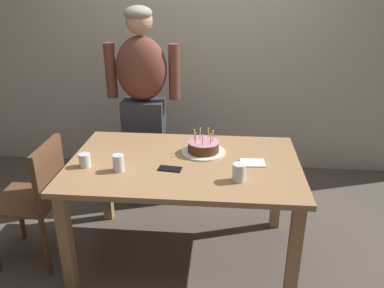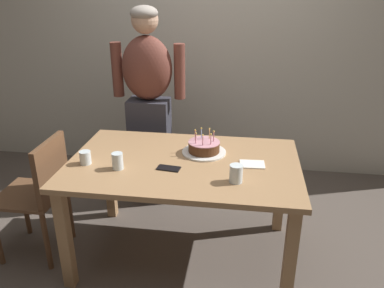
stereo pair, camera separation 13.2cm
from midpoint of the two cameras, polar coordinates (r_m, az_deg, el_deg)
name	(u,v)px [view 2 (the right image)]	position (r m, az deg, el deg)	size (l,w,h in m)	color
ground_plane	(185,253)	(2.92, 0.23, -15.82)	(10.00, 10.00, 0.00)	#564C44
back_wall	(209,40)	(3.85, 3.60, 15.05)	(5.20, 0.10, 2.60)	beige
dining_table	(184,174)	(2.56, 0.25, -4.54)	(1.50, 0.96, 0.74)	#A37A51
birthday_cake	(204,148)	(2.63, 3.22, -0.58)	(0.30, 0.30, 0.16)	white
water_glass_near	(85,158)	(2.55, -14.05, -1.97)	(0.07, 0.07, 0.09)	silver
water_glass_far	(236,174)	(2.27, 8.19, -4.37)	(0.08, 0.08, 0.11)	silver
water_glass_side	(118,161)	(2.43, -9.41, -2.52)	(0.07, 0.07, 0.11)	silver
cell_phone	(169,168)	(2.42, -1.91, -3.62)	(0.14, 0.07, 0.01)	black
napkin_stack	(252,164)	(2.51, 10.37, -2.98)	(0.16, 0.12, 0.01)	white
person_man_bearded	(149,105)	(3.24, -5.25, 5.76)	(0.61, 0.27, 1.66)	#33333D
dining_chair	(41,189)	(2.83, -20.16, -6.23)	(0.42, 0.42, 0.87)	brown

